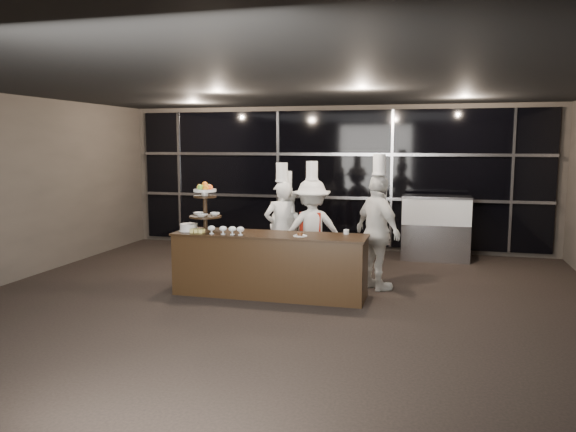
% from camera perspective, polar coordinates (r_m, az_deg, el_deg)
% --- Properties ---
extents(room, '(10.00, 10.00, 10.00)m').
position_cam_1_polar(room, '(7.00, -2.39, 1.41)').
color(room, black).
rests_on(room, ground).
extents(window_wall, '(8.60, 0.10, 2.80)m').
position_cam_1_polar(window_wall, '(11.79, 4.65, 3.86)').
color(window_wall, black).
rests_on(window_wall, ground).
extents(buffet_counter, '(2.84, 0.74, 0.92)m').
position_cam_1_polar(buffet_counter, '(8.26, -1.88, -4.93)').
color(buffet_counter, black).
rests_on(buffet_counter, ground).
extents(display_stand, '(0.48, 0.48, 0.74)m').
position_cam_1_polar(display_stand, '(8.45, -8.42, 1.28)').
color(display_stand, black).
rests_on(display_stand, buffet_counter).
extents(compotes, '(0.56, 0.11, 0.12)m').
position_cam_1_polar(compotes, '(8.14, -6.24, -1.31)').
color(compotes, silver).
rests_on(compotes, buffet_counter).
extents(layer_cake, '(0.30, 0.30, 0.11)m').
position_cam_1_polar(layer_cake, '(8.55, -10.05, -1.15)').
color(layer_cake, white).
rests_on(layer_cake, buffet_counter).
extents(pastry_squares, '(0.20, 0.12, 0.05)m').
position_cam_1_polar(pastry_squares, '(8.38, -9.18, -1.49)').
color(pastry_squares, '#E8DA71').
rests_on(pastry_squares, buffet_counter).
extents(small_plate, '(0.20, 0.20, 0.05)m').
position_cam_1_polar(small_plate, '(7.95, 1.23, -1.96)').
color(small_plate, white).
rests_on(small_plate, buffet_counter).
extents(chef_cup, '(0.08, 0.08, 0.07)m').
position_cam_1_polar(chef_cup, '(8.17, 5.94, -1.60)').
color(chef_cup, white).
rests_on(chef_cup, buffet_counter).
extents(display_case, '(1.28, 0.56, 1.24)m').
position_cam_1_polar(display_case, '(11.06, 14.80, -0.85)').
color(display_case, '#A5A5AA').
rests_on(display_case, ground).
extents(chef_a, '(0.70, 0.63, 1.92)m').
position_cam_1_polar(chef_a, '(9.23, -0.62, -1.26)').
color(chef_a, white).
rests_on(chef_a, ground).
extents(chef_b, '(0.87, 0.79, 1.77)m').
position_cam_1_polar(chef_b, '(9.42, -0.17, -1.61)').
color(chef_b, white).
rests_on(chef_b, ground).
extents(chef_c, '(1.22, 0.97, 1.95)m').
position_cam_1_polar(chef_c, '(9.14, 2.42, -1.38)').
color(chef_c, silver).
rests_on(chef_c, ground).
extents(chef_d, '(1.00, 1.07, 2.07)m').
position_cam_1_polar(chef_d, '(8.63, 9.12, -1.56)').
color(chef_d, silver).
rests_on(chef_d, ground).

